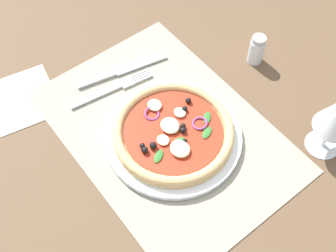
{
  "coord_description": "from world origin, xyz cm",
  "views": [
    {
      "loc": [
        35.38,
        -27.16,
        68.94
      ],
      "look_at": [
        0.67,
        0.0,
        2.53
      ],
      "focal_mm": 45.99,
      "sensor_mm": 36.0,
      "label": 1
    }
  ],
  "objects_px": {
    "plate": "(173,136)",
    "pepper_shaker": "(257,50)",
    "napkin": "(23,99)",
    "pizza": "(173,132)",
    "knife": "(123,70)",
    "fork": "(116,87)"
  },
  "relations": [
    {
      "from": "pizza",
      "to": "knife",
      "type": "height_order",
      "value": "pizza"
    },
    {
      "from": "pizza",
      "to": "pepper_shaker",
      "type": "distance_m",
      "value": 0.27
    },
    {
      "from": "fork",
      "to": "pepper_shaker",
      "type": "bearing_deg",
      "value": -15.19
    },
    {
      "from": "pizza",
      "to": "knife",
      "type": "distance_m",
      "value": 0.2
    },
    {
      "from": "plate",
      "to": "pepper_shaker",
      "type": "distance_m",
      "value": 0.27
    },
    {
      "from": "fork",
      "to": "pizza",
      "type": "bearing_deg",
      "value": -76.96
    },
    {
      "from": "plate",
      "to": "pepper_shaker",
      "type": "relative_size",
      "value": 3.83
    },
    {
      "from": "pizza",
      "to": "fork",
      "type": "xyz_separation_m",
      "value": [
        -0.16,
        -0.02,
        -0.02
      ]
    },
    {
      "from": "pepper_shaker",
      "to": "pizza",
      "type": "bearing_deg",
      "value": -79.5
    },
    {
      "from": "plate",
      "to": "napkin",
      "type": "bearing_deg",
      "value": -145.54
    },
    {
      "from": "napkin",
      "to": "fork",
      "type": "bearing_deg",
      "value": 59.66
    },
    {
      "from": "pizza",
      "to": "knife",
      "type": "relative_size",
      "value": 1.13
    },
    {
      "from": "plate",
      "to": "fork",
      "type": "bearing_deg",
      "value": -174.55
    },
    {
      "from": "plate",
      "to": "pizza",
      "type": "xyz_separation_m",
      "value": [
        -0.0,
        -0.0,
        0.02
      ]
    },
    {
      "from": "fork",
      "to": "pepper_shaker",
      "type": "relative_size",
      "value": 2.69
    },
    {
      "from": "pizza",
      "to": "fork",
      "type": "height_order",
      "value": "pizza"
    },
    {
      "from": "plate",
      "to": "pepper_shaker",
      "type": "height_order",
      "value": "pepper_shaker"
    },
    {
      "from": "pizza",
      "to": "pepper_shaker",
      "type": "relative_size",
      "value": 3.35
    },
    {
      "from": "knife",
      "to": "napkin",
      "type": "relative_size",
      "value": 1.42
    },
    {
      "from": "knife",
      "to": "pepper_shaker",
      "type": "bearing_deg",
      "value": -19.74
    },
    {
      "from": "fork",
      "to": "napkin",
      "type": "xyz_separation_m",
      "value": [
        -0.1,
        -0.16,
        -0.0
      ]
    },
    {
      "from": "napkin",
      "to": "plate",
      "type": "bearing_deg",
      "value": 34.46
    }
  ]
}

